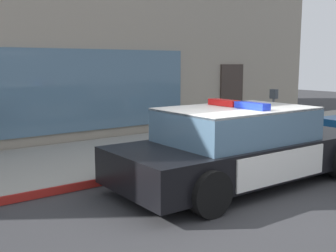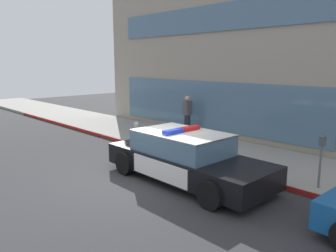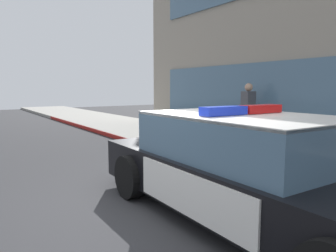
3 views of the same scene
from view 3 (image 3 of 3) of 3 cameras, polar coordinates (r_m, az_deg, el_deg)
ground at (r=4.88m, az=-1.31°, el=-13.82°), size 48.00×48.00×0.00m
sidewalk at (r=7.45m, az=23.52°, el=-6.49°), size 48.00×3.41×0.15m
curb_red_paint at (r=6.11m, az=14.71°, el=-9.03°), size 28.80×0.04×0.14m
police_cruiser at (r=4.29m, az=14.40°, el=-7.44°), size 5.02×2.18×1.49m
fire_hydrant at (r=8.95m, az=0.49°, el=-0.97°), size 0.34×0.39×0.73m
pedestrian_on_sidewalk at (r=9.86m, az=14.18°, el=2.54°), size 0.29×0.42×1.71m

